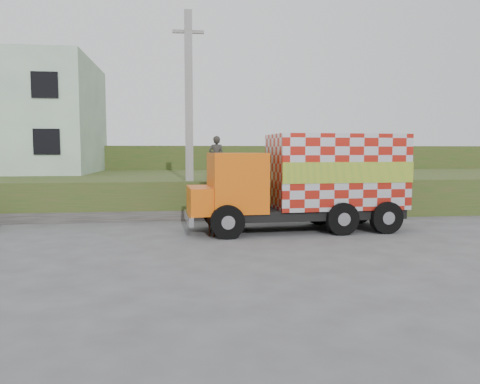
{
  "coord_description": "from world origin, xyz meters",
  "views": [
    {
      "loc": [
        -1.34,
        -13.77,
        2.66
      ],
      "look_at": [
        0.62,
        1.65,
        1.3
      ],
      "focal_mm": 35.0,
      "sensor_mm": 36.0,
      "label": 1
    }
  ],
  "objects": [
    {
      "name": "utility_pole",
      "position": [
        -1.0,
        4.6,
        4.08
      ],
      "size": [
        1.2,
        0.3,
        8.0
      ],
      "color": "gray",
      "rests_on": "ground"
    },
    {
      "name": "cargo_truck",
      "position": [
        2.9,
        1.46,
        1.66
      ],
      "size": [
        7.33,
        2.85,
        3.22
      ],
      "rotation": [
        0.0,
        0.0,
        0.06
      ],
      "color": "black",
      "rests_on": "ground"
    },
    {
      "name": "ground",
      "position": [
        0.0,
        0.0,
        0.0
      ],
      "size": [
        120.0,
        120.0,
        0.0
      ],
      "primitive_type": "plane",
      "color": "#474749",
      "rests_on": "ground"
    },
    {
      "name": "embankment_far",
      "position": [
        0.0,
        22.0,
        1.5
      ],
      "size": [
        40.0,
        12.0,
        3.0
      ],
      "primitive_type": "cube",
      "color": "#284E1A",
      "rests_on": "ground"
    },
    {
      "name": "pedestrian",
      "position": [
        0.14,
        5.62,
        2.4
      ],
      "size": [
        0.76,
        0.62,
        1.79
      ],
      "primitive_type": "imported",
      "rotation": [
        0.0,
        0.0,
        2.81
      ],
      "color": "#33302D",
      "rests_on": "embankment"
    },
    {
      "name": "embankment",
      "position": [
        0.0,
        10.0,
        0.75
      ],
      "size": [
        40.0,
        12.0,
        1.5
      ],
      "primitive_type": "cube",
      "color": "#284E1A",
      "rests_on": "ground"
    },
    {
      "name": "cow",
      "position": [
        -0.49,
        0.98,
        0.59
      ],
      "size": [
        0.69,
        1.41,
        1.18
      ],
      "primitive_type": "imported",
      "rotation": [
        0.0,
        0.0,
        -0.04
      ],
      "color": "#341E0D",
      "rests_on": "ground"
    },
    {
      "name": "retaining_strip",
      "position": [
        -2.0,
        4.2,
        0.2
      ],
      "size": [
        16.0,
        0.5,
        0.4
      ],
      "primitive_type": "cube",
      "color": "#595651",
      "rests_on": "ground"
    }
  ]
}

